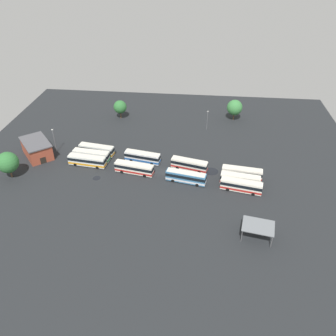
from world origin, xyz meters
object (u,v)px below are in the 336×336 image
object	(u,v)px
bus_row1_slot0	(189,164)
bus_row3_slot0	(97,150)
tree_north_edge	(8,162)
bus_row0_slot0	(242,173)
depot_building	(37,148)
tree_west_edge	(235,108)
tree_northwest	(120,107)
bus_row3_slot2	(87,161)
bus_row1_slot2	(186,177)
bus_row2_slot2	(134,168)
maintenance_shelter	(258,226)
bus_row0_slot2	(241,186)
bus_row0_slot1	(240,179)
lamp_post_mid_lot	(207,119)
bus_row2_slot0	(142,157)
lamp_post_far_corner	(54,140)
bus_row3_slot1	(91,155)

from	to	relation	value
bus_row1_slot0	bus_row3_slot0	xyz separation A→B (m)	(30.78, -5.63, 0.00)
tree_north_edge	bus_row0_slot0	bearing A→B (deg)	-174.47
depot_building	tree_west_edge	distance (m)	73.66
bus_row0_slot0	tree_northwest	size ratio (longest dim) A/B	1.63
tree_northwest	tree_north_edge	bearing A→B (deg)	61.16
bus_row3_slot0	bus_row0_slot0	bearing A→B (deg)	169.58
tree_west_edge	bus_row3_slot2	bearing A→B (deg)	38.67
bus_row1_slot2	bus_row2_slot2	distance (m)	16.12
bus_row3_slot2	tree_west_edge	distance (m)	60.81
maintenance_shelter	bus_row0_slot2	bearing A→B (deg)	-82.20
tree_northwest	tree_north_edge	xyz separation A→B (m)	(23.72, 43.07, 0.38)
bus_row1_slot2	depot_building	distance (m)	50.20
bus_row1_slot2	tree_north_edge	world-z (taller)	tree_north_edge
bus_row0_slot1	lamp_post_mid_lot	xyz separation A→B (m)	(9.89, -33.70, 2.29)
maintenance_shelter	tree_northwest	xyz separation A→B (m)	(46.47, -60.64, 1.31)
bus_row2_slot2	tree_north_edge	xyz separation A→B (m)	(36.20, 5.79, 3.33)
bus_row1_slot2	tree_northwest	distance (m)	49.31
bus_row2_slot2	depot_building	xyz separation A→B (m)	(33.40, -6.71, 0.86)
bus_row2_slot0	bus_row3_slot0	xyz separation A→B (m)	(15.75, -2.86, 0.00)
bus_row0_slot2	bus_row1_slot2	bearing A→B (deg)	-9.38
lamp_post_far_corner	tree_north_edge	world-z (taller)	lamp_post_far_corner
bus_row1_slot2	bus_row0_slot2	bearing A→B (deg)	170.62
bus_row0_slot2	maintenance_shelter	size ratio (longest dim) A/B	1.43
depot_building	maintenance_shelter	bearing A→B (deg)	155.95
bus_row3_slot1	lamp_post_mid_lot	distance (m)	44.54
maintenance_shelter	bus_row2_slot0	bearing A→B (deg)	-42.57
bus_row3_slot1	bus_row3_slot0	bearing A→B (deg)	-101.64
bus_row0_slot0	bus_row2_slot0	distance (m)	31.28
bus_row1_slot2	depot_building	size ratio (longest dim) A/B	0.85
bus_row0_slot0	bus_row1_slot2	world-z (taller)	same
bus_row3_slot0	depot_building	size ratio (longest dim) A/B	0.85
bus_row0_slot2	bus_row0_slot1	bearing A→B (deg)	-88.48
bus_row1_slot2	lamp_post_far_corner	bearing A→B (deg)	-15.76
bus_row2_slot0	bus_row3_slot0	bearing A→B (deg)	-10.28
tree_north_edge	bus_row3_slot0	bearing A→B (deg)	-145.26
bus_row0_slot2	maintenance_shelter	xyz separation A→B (m)	(-2.44, 17.80, 1.65)
bus_row0_slot1	bus_row1_slot2	bearing A→B (deg)	1.42
bus_row2_slot2	bus_row3_slot2	size ratio (longest dim) A/B	1.00
bus_row3_slot2	lamp_post_mid_lot	world-z (taller)	lamp_post_mid_lot
bus_row3_slot2	bus_row2_slot0	bearing A→B (deg)	-166.94
maintenance_shelter	bus_row1_slot0	bearing A→B (deg)	-57.14
bus_row2_slot2	bus_row2_slot0	bearing A→B (deg)	-102.43
bus_row2_slot0	lamp_post_mid_lot	xyz separation A→B (m)	(-20.14, -24.58, 2.29)
bus_row3_slot1	bus_row0_slot2	bearing A→B (deg)	166.23
bus_row3_slot0	bus_row3_slot2	world-z (taller)	same
bus_row2_slot0	tree_northwest	xyz separation A→B (m)	(13.92, -30.75, 2.95)
depot_building	maintenance_shelter	size ratio (longest dim) A/B	1.71
bus_row0_slot0	depot_building	bearing A→B (deg)	-5.12
bus_row0_slot0	bus_row2_slot2	distance (m)	32.21
bus_row2_slot0	maintenance_shelter	distance (m)	44.22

